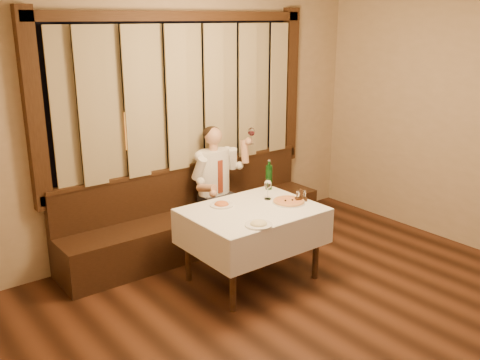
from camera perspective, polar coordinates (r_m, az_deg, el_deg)
room at (r=4.46m, az=7.31°, el=3.38°), size 5.01×6.01×2.81m
banquette at (r=6.13m, az=-4.73°, el=-4.39°), size 3.20×0.61×0.94m
dining_table at (r=5.23m, az=1.34°, el=-4.16°), size 1.27×0.97×0.76m
pizza at (r=5.38m, az=5.23°, el=-2.29°), size 0.33×0.33×0.04m
pasta_red at (r=5.27m, az=-1.99°, el=-2.43°), size 0.23×0.23×0.08m
pasta_cream at (r=4.78m, az=1.99°, el=-4.50°), size 0.25×0.25×0.08m
green_bottle at (r=5.75m, az=3.10°, el=0.36°), size 0.07×0.07×0.33m
table_wine_glass at (r=5.42m, az=2.98°, el=-0.55°), size 0.08×0.08×0.21m
cruet_caddy at (r=5.43m, az=6.53°, el=-1.80°), size 0.13×0.10×0.13m
seated_man at (r=6.04m, az=-2.35°, el=0.27°), size 0.75×0.56×1.38m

